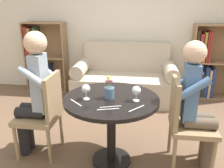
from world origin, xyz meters
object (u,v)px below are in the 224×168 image
at_px(bookshelf_right, 207,65).
at_px(chair_right, 186,120).
at_px(chair_left, 44,112).
at_px(person_left, 34,91).
at_px(couch, 125,81).
at_px(wine_glass_right, 136,91).
at_px(wine_glass_left, 86,89).
at_px(person_right, 197,103).
at_px(flower_vase, 109,90).
at_px(bookshelf_left, 42,61).

distance_m(bookshelf_right, chair_right, 2.04).
xyz_separation_m(chair_left, person_left, (-0.08, 0.00, 0.22)).
relative_size(couch, wine_glass_right, 11.79).
distance_m(chair_right, wine_glass_right, 0.58).
relative_size(chair_left, person_left, 0.68).
bearing_deg(chair_right, wine_glass_left, 96.69).
height_order(person_right, flower_vase, person_right).
height_order(bookshelf_right, person_left, person_left).
distance_m(bookshelf_left, wine_glass_right, 2.72).
height_order(person_right, wine_glass_right, person_right).
distance_m(bookshelf_left, bookshelf_right, 2.92).
xyz_separation_m(bookshelf_left, bookshelf_right, (2.92, 0.00, 0.01)).
height_order(couch, bookshelf_right, bookshelf_right).
bearing_deg(flower_vase, bookshelf_left, 127.43).
relative_size(bookshelf_right, person_left, 0.94).
relative_size(bookshelf_right, flower_vase, 5.65).
distance_m(couch, person_left, 1.90).
xyz_separation_m(bookshelf_left, chair_left, (0.83, -1.94, -0.05)).
bearing_deg(bookshelf_left, wine_glass_right, -48.72).
bearing_deg(wine_glass_left, chair_left, 166.23).
bearing_deg(wine_glass_left, chair_right, 7.41).
distance_m(chair_left, person_right, 1.53).
height_order(chair_left, flower_vase, flower_vase).
relative_size(person_right, wine_glass_right, 8.82).
relative_size(person_left, wine_glass_left, 9.20).
bearing_deg(bookshelf_left, chair_left, -66.70).
xyz_separation_m(person_right, wine_glass_right, (-0.57, -0.10, 0.14)).
bearing_deg(person_left, chair_left, 89.63).
relative_size(person_right, wine_glass_left, 8.78).
bearing_deg(flower_vase, chair_right, 5.48).
bearing_deg(chair_left, wine_glass_left, 76.74).
bearing_deg(bookshelf_left, wine_glass_left, -57.25).
relative_size(bookshelf_left, wine_glass_left, 8.64).
bearing_deg(person_right, person_left, 89.42).
distance_m(person_left, wine_glass_left, 0.59).
bearing_deg(chair_right, person_right, -89.51).
bearing_deg(person_left, bookshelf_left, -158.27).
xyz_separation_m(wine_glass_right, flower_vase, (-0.25, 0.03, -0.02)).
bearing_deg(couch, chair_left, -113.15).
bearing_deg(person_left, wine_glass_left, 78.54).
distance_m(bookshelf_right, wine_glass_left, 2.62).
xyz_separation_m(bookshelf_right, person_right, (-0.57, -1.93, 0.11)).
bearing_deg(bookshelf_right, couch, -169.14).
bearing_deg(chair_left, bookshelf_left, -156.20).
bearing_deg(flower_vase, couch, 89.45).
relative_size(person_left, flower_vase, 6.02).
bearing_deg(bookshelf_right, wine_glass_right, -119.11).
height_order(chair_left, person_right, person_right).
distance_m(chair_left, flower_vase, 0.76).
height_order(couch, person_right, person_right).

